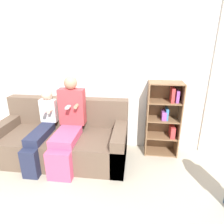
% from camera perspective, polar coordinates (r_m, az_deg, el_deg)
% --- Properties ---
extents(ground_plane, '(14.00, 14.00, 0.00)m').
position_cam_1_polar(ground_plane, '(2.84, -11.50, -18.50)').
color(ground_plane, '#B2A893').
extents(back_wall, '(10.00, 0.06, 2.55)m').
position_cam_1_polar(back_wall, '(3.26, -7.34, 11.65)').
color(back_wall, silver).
rests_on(back_wall, ground_plane).
extents(couch, '(1.97, 0.92, 0.86)m').
position_cam_1_polar(couch, '(3.22, -13.84, -7.62)').
color(couch, brown).
rests_on(couch, ground_plane).
extents(adult_seated, '(0.38, 0.84, 1.25)m').
position_cam_1_polar(adult_seated, '(2.94, -12.39, -2.90)').
color(adult_seated, '#DB4C75').
rests_on(adult_seated, ground_plane).
extents(child_seated, '(0.25, 0.86, 1.04)m').
position_cam_1_polar(child_seated, '(3.08, -19.63, -4.77)').
color(child_seated, '#232842').
rests_on(child_seated, ground_plane).
extents(bookshelf, '(0.51, 0.32, 1.16)m').
position_cam_1_polar(bookshelf, '(3.21, 14.66, -1.44)').
color(bookshelf, brown).
rests_on(bookshelf, ground_plane).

